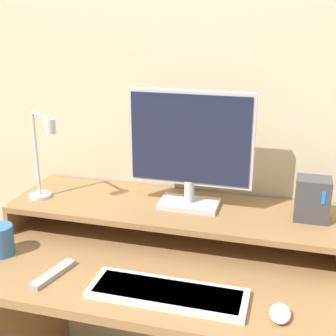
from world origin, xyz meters
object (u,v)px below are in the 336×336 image
object	(u,v)px
mug	(0,240)
monitor	(190,146)
desk_lamp	(42,159)
keyboard	(167,293)
router_dock	(312,199)
remote_control	(53,274)
mouse	(280,313)

from	to	relation	value
mug	monitor	bearing A→B (deg)	28.32
desk_lamp	mug	bearing A→B (deg)	-104.88
monitor	desk_lamp	size ratio (longest dim) A/B	1.33
monitor	keyboard	distance (m)	0.52
router_dock	remote_control	size ratio (longest dim) A/B	0.82
keyboard	remote_control	world-z (taller)	keyboard
remote_control	mug	bearing A→B (deg)	161.83
remote_control	desk_lamp	bearing A→B (deg)	121.46
keyboard	mouse	world-z (taller)	mouse
monitor	remote_control	bearing A→B (deg)	-131.25
monitor	mug	xyz separation A→B (m)	(-0.58, -0.31, -0.29)
router_dock	mug	bearing A→B (deg)	-162.54
router_dock	remote_control	world-z (taller)	router_dock
desk_lamp	remote_control	world-z (taller)	desk_lamp
mouse	mug	size ratio (longest dim) A/B	0.88
monitor	desk_lamp	distance (m)	0.54
router_dock	keyboard	world-z (taller)	router_dock
keyboard	desk_lamp	bearing A→B (deg)	151.20
desk_lamp	keyboard	bearing A→B (deg)	-28.80
monitor	mouse	distance (m)	0.63
desk_lamp	remote_control	bearing A→B (deg)	-58.54
keyboard	mouse	size ratio (longest dim) A/B	5.08
mouse	remote_control	xyz separation A→B (m)	(-0.69, 0.02, -0.01)
monitor	mouse	size ratio (longest dim) A/B	4.83
monitor	desk_lamp	world-z (taller)	monitor
router_dock	mug	size ratio (longest dim) A/B	1.42
remote_control	mug	distance (m)	0.25
router_dock	mouse	distance (m)	0.46
mouse	remote_control	bearing A→B (deg)	178.20
router_dock	mouse	xyz separation A→B (m)	(-0.07, -0.42, -0.17)
router_dock	mouse	size ratio (longest dim) A/B	1.61
mug	keyboard	bearing A→B (deg)	-8.15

